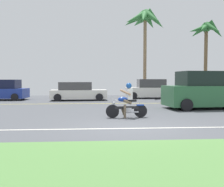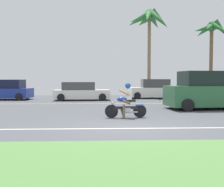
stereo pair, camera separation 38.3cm
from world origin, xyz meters
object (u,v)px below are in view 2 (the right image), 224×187
parked_car_0 (6,90)px  palm_tree_1 (211,32)px  parked_car_1 (81,92)px  palm_tree_0 (149,21)px  parked_car_2 (153,89)px  parked_car_3 (205,89)px  motorcyclist (126,103)px  suv_nearby (212,91)px

parked_car_0 → palm_tree_1: 19.48m
parked_car_1 → palm_tree_0: (5.96, 3.78, 6.29)m
parked_car_2 → parked_car_3: size_ratio=0.93×
motorcyclist → parked_car_2: size_ratio=0.45×
parked_car_0 → palm_tree_0: 13.85m
suv_nearby → parked_car_0: 15.45m
motorcyclist → suv_nearby: size_ratio=0.34×
suv_nearby → palm_tree_0: bearing=99.6°
motorcyclist → parked_car_3: bearing=55.6°
suv_nearby → parked_car_1: suv_nearby is taller
parked_car_0 → parked_car_3: 16.80m
parked_car_0 → parked_car_2: 12.15m
parked_car_0 → palm_tree_0: size_ratio=0.51×
parked_car_1 → parked_car_3: size_ratio=1.04×
suv_nearby → parked_car_3: 9.08m
parked_car_1 → parked_car_2: bearing=17.2°
suv_nearby → parked_car_2: (-1.62, 8.23, -0.24)m
palm_tree_1 → motorcyclist: bearing=-123.9°
suv_nearby → palm_tree_0: palm_tree_0 is taller
parked_car_0 → parked_car_3: (16.73, 1.46, -0.01)m
palm_tree_0 → palm_tree_1: size_ratio=1.10×
palm_tree_0 → palm_tree_1: 6.40m
parked_car_3 → palm_tree_1: 6.18m
motorcyclist → parked_car_0: 13.46m
palm_tree_1 → suv_nearby: bearing=-112.3°
motorcyclist → parked_car_2: bearing=73.3°
parked_car_0 → parked_car_1: size_ratio=0.96×
motorcyclist → parked_car_3: (8.05, 11.73, 0.12)m
parked_car_2 → parked_car_3: bearing=4.1°
palm_tree_1 → parked_car_2: bearing=-155.1°
motorcyclist → palm_tree_0: 15.10m
suv_nearby → palm_tree_0: (-1.71, 10.13, 5.96)m
palm_tree_0 → motorcyclist: bearing=-104.0°
motorcyclist → parked_car_1: (-2.64, 9.52, 0.04)m
parked_car_0 → parked_car_2: size_ratio=1.07×
suv_nearby → parked_car_3: suv_nearby is taller
parked_car_0 → parked_car_1: 6.09m
parked_car_3 → palm_tree_1: bearing=58.5°
palm_tree_0 → parked_car_2: bearing=-87.3°
parked_car_2 → palm_tree_1: bearing=24.9°
motorcyclist → parked_car_3: size_ratio=0.42×
parked_car_1 → palm_tree_1: (12.24, 4.75, 5.50)m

